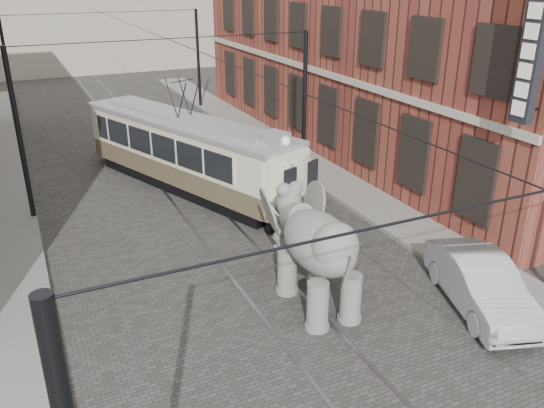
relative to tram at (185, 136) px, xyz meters
name	(u,v)px	position (x,y,z in m)	size (l,w,h in m)	color
ground	(244,261)	(-0.29, -6.65, -2.18)	(120.00, 120.00, 0.00)	#413F3C
tram_rails	(244,261)	(-0.29, -6.65, -2.17)	(1.54, 80.00, 0.02)	slate
sidewalk_right	(404,224)	(5.71, -6.65, -2.11)	(2.00, 60.00, 0.15)	slate
sidewalk_left	(12,310)	(-6.79, -6.65, -2.11)	(2.00, 60.00, 0.15)	slate
brick_building	(384,19)	(10.71, 2.35, 3.82)	(8.00, 26.00, 12.00)	maroon
catenary	(184,127)	(-0.49, -1.65, 0.82)	(11.00, 30.20, 6.00)	black
tram	(185,136)	(0.00, 0.00, 0.00)	(2.27, 11.00, 4.36)	beige
elephant	(318,257)	(0.54, -9.70, -0.75)	(2.58, 4.69, 2.87)	slate
parked_car	(481,284)	(4.35, -11.54, -1.49)	(1.48, 4.20, 1.39)	#A0A0A5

